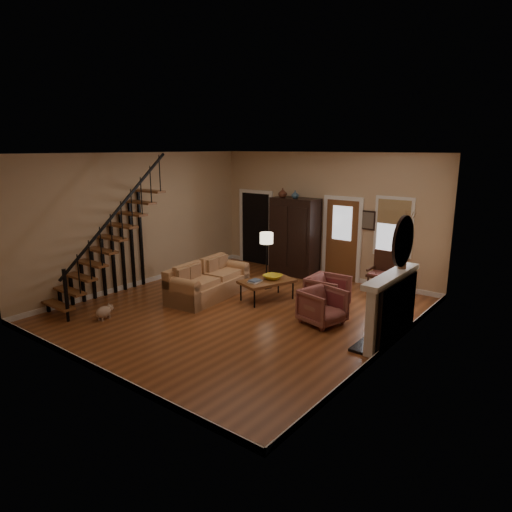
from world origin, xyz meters
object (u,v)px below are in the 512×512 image
Objects in this scene: coffee_table at (267,290)px; floor_lamp at (266,261)px; side_chair at (380,273)px; armoire at (295,237)px; sofa at (208,281)px; armchair_right at (328,293)px; armchair_left at (323,307)px.

floor_lamp is at bearing 127.58° from coffee_table.
floor_lamp reaches higher than side_chair.
armoire is at bearing 95.99° from floor_lamp.
sofa is at bearing -115.03° from floor_lamp.
armchair_right is 0.79× the size of side_chair.
armoire reaches higher than floor_lamp.
armchair_left is at bearing -48.06° from armoire.
floor_lamp is at bearing 75.02° from armchair_left.
armchair_left is 0.96× the size of armchair_right.
side_chair is at bearing 36.09° from sofa.
armoire is 2.71× the size of armchair_left.
armchair_right is at bearing -104.81° from side_chair.
armchair_right is (1.39, 0.32, 0.13)m from coffee_table.
floor_lamp is (0.65, 1.39, 0.31)m from sofa.
sofa is 1.51× the size of floor_lamp.
armoire is 1.00× the size of sofa.
sofa is at bearing -138.46° from side_chair.
floor_lamp is at bearing 75.42° from armchair_right.
armchair_left reaches higher than coffee_table.
sofa reaches higher than armchair_right.
armoire is 1.72× the size of coffee_table.
sofa reaches higher than coffee_table.
coffee_table is 1.80m from armchair_left.
coffee_table is 1.51× the size of armchair_right.
armoire is at bearing 107.67° from coffee_table.
armchair_left is at bearing -160.57° from armchair_right.
armoire reaches higher than armchair_right.
sofa is 1.73× the size of coffee_table.
armchair_right is at bearing 12.78° from coffee_table.
armoire is 2.91m from armchair_right.
armchair_left is at bearing -27.87° from floor_lamp.
armchair_left is at bearing -15.85° from coffee_table.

